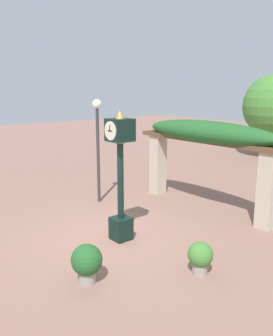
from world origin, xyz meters
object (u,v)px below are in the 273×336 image
Objects in this scene: potted_plant_near_right at (87,262)px; potted_plant_near_left at (200,256)px; pedestal_clock at (120,172)px; lamp_post at (98,132)px.

potted_plant_near_left is at bearing 59.27° from potted_plant_near_right.
pedestal_clock reaches higher than potted_plant_near_left.
pedestal_clock is 2.74m from potted_plant_near_left.
potted_plant_near_right is 5.43m from lamp_post.
pedestal_clock is at bearing -23.53° from lamp_post.
potted_plant_near_left is at bearing -11.26° from lamp_post.
lamp_post is at bearing 143.96° from potted_plant_near_right.
potted_plant_near_right is (-1.16, -1.94, 0.06)m from potted_plant_near_left.
potted_plant_near_right is at bearing -54.77° from pedestal_clock.
pedestal_clock is at bearing -175.00° from potted_plant_near_left.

